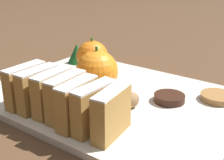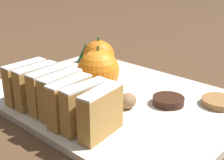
{
  "view_description": "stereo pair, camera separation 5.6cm",
  "coord_description": "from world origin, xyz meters",
  "px_view_note": "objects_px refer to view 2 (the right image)",
  "views": [
    {
      "loc": [
        -0.42,
        -0.31,
        0.25
      ],
      "look_at": [
        0.0,
        0.0,
        0.04
      ],
      "focal_mm": 50.0,
      "sensor_mm": 36.0,
      "label": 1
    },
    {
      "loc": [
        -0.38,
        -0.35,
        0.25
      ],
      "look_at": [
        0.0,
        0.0,
        0.04
      ],
      "focal_mm": 50.0,
      "sensor_mm": 36.0,
      "label": 2
    }
  ],
  "objects_px": {
    "walnut": "(128,101)",
    "chocolate_cookie": "(168,101)",
    "orange_far": "(97,71)",
    "orange_near": "(99,56)"
  },
  "relations": [
    {
      "from": "orange_far",
      "to": "chocolate_cookie",
      "type": "distance_m",
      "value": 0.14
    },
    {
      "from": "orange_near",
      "to": "orange_far",
      "type": "relative_size",
      "value": 0.89
    },
    {
      "from": "walnut",
      "to": "chocolate_cookie",
      "type": "xyz_separation_m",
      "value": [
        0.06,
        -0.04,
        -0.01
      ]
    },
    {
      "from": "chocolate_cookie",
      "to": "walnut",
      "type": "bearing_deg",
      "value": 144.38
    },
    {
      "from": "orange_far",
      "to": "walnut",
      "type": "xyz_separation_m",
      "value": [
        -0.02,
        -0.09,
        -0.03
      ]
    },
    {
      "from": "walnut",
      "to": "chocolate_cookie",
      "type": "relative_size",
      "value": 0.6
    },
    {
      "from": "walnut",
      "to": "chocolate_cookie",
      "type": "height_order",
      "value": "walnut"
    },
    {
      "from": "orange_far",
      "to": "walnut",
      "type": "relative_size",
      "value": 2.69
    },
    {
      "from": "walnut",
      "to": "chocolate_cookie",
      "type": "bearing_deg",
      "value": -35.62
    },
    {
      "from": "orange_far",
      "to": "chocolate_cookie",
      "type": "bearing_deg",
      "value": -72.06
    }
  ]
}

